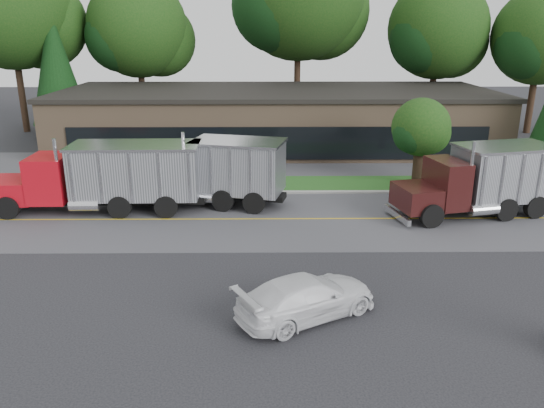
% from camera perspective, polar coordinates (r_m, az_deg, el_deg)
% --- Properties ---
extents(ground, '(140.00, 140.00, 0.00)m').
position_cam_1_polar(ground, '(17.18, -4.77, -11.97)').
color(ground, '#34343A').
rests_on(ground, ground).
extents(road, '(60.00, 8.00, 0.02)m').
position_cam_1_polar(road, '(25.34, -3.36, -1.66)').
color(road, '#58585D').
rests_on(road, ground).
extents(center_line, '(60.00, 0.12, 0.01)m').
position_cam_1_polar(center_line, '(25.34, -3.36, -1.66)').
color(center_line, gold).
rests_on(center_line, ground).
extents(curb, '(60.00, 0.30, 0.12)m').
position_cam_1_polar(curb, '(29.32, -2.99, 1.15)').
color(curb, '#9E9E99').
rests_on(curb, ground).
extents(grass_verge, '(60.00, 3.40, 0.03)m').
position_cam_1_polar(grass_verge, '(31.05, -2.85, 2.13)').
color(grass_verge, '#22571D').
rests_on(grass_verge, ground).
extents(far_parking, '(60.00, 7.00, 0.02)m').
position_cam_1_polar(far_parking, '(35.87, -2.55, 4.36)').
color(far_parking, '#58585D').
rests_on(far_parking, ground).
extents(strip_mall, '(32.00, 12.00, 4.00)m').
position_cam_1_polar(strip_mall, '(41.34, 0.49, 9.07)').
color(strip_mall, '#866A52').
rests_on(strip_mall, ground).
extents(tree_far_a, '(10.89, 10.25, 15.54)m').
position_cam_1_polar(tree_far_a, '(51.46, -26.12, 17.99)').
color(tree_far_a, '#382619').
rests_on(tree_far_a, ground).
extents(tree_far_b, '(9.19, 8.65, 13.11)m').
position_cam_1_polar(tree_far_b, '(50.15, -14.03, 17.49)').
color(tree_far_b, '#382619').
rests_on(tree_far_b, ground).
extents(tree_far_c, '(12.14, 11.42, 17.31)m').
position_cam_1_polar(tree_far_c, '(49.08, 3.07, 21.11)').
color(tree_far_c, '#382619').
rests_on(tree_far_c, ground).
extents(tree_far_d, '(9.06, 8.52, 12.92)m').
position_cam_1_polar(tree_far_d, '(50.16, 17.49, 17.07)').
color(tree_far_d, '#382619').
rests_on(tree_far_d, ground).
extents(tree_far_e, '(8.43, 7.94, 12.03)m').
position_cam_1_polar(tree_far_e, '(51.29, 26.96, 15.35)').
color(tree_far_e, '#382619').
rests_on(tree_far_e, ground).
extents(evergreen_left, '(4.60, 4.60, 10.46)m').
position_cam_1_polar(evergreen_left, '(48.09, -22.24, 13.56)').
color(evergreen_left, '#382619').
rests_on(evergreen_left, ground).
extents(tree_verge, '(3.50, 3.30, 5.00)m').
position_cam_1_polar(tree_verge, '(31.58, 15.77, 7.66)').
color(tree_verge, '#382619').
rests_on(tree_verge, ground).
extents(dump_truck_red, '(10.73, 2.80, 3.36)m').
position_cam_1_polar(dump_truck_red, '(27.21, -17.33, 2.94)').
color(dump_truck_red, black).
rests_on(dump_truck_red, ground).
extents(dump_truck_blue, '(8.02, 4.27, 3.36)m').
position_cam_1_polar(dump_truck_blue, '(27.23, -5.79, 3.67)').
color(dump_truck_blue, black).
rests_on(dump_truck_blue, ground).
extents(dump_truck_maroon, '(8.05, 4.18, 3.36)m').
position_cam_1_polar(dump_truck_maroon, '(27.45, 21.79, 2.56)').
color(dump_truck_maroon, black).
rests_on(dump_truck_maroon, ground).
extents(rally_car, '(4.96, 3.97, 1.35)m').
position_cam_1_polar(rally_car, '(16.87, 3.77, -9.92)').
color(rally_car, white).
rests_on(rally_car, ground).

